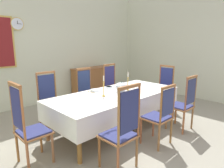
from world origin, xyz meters
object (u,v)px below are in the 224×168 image
bowl_near_left (109,87)px  bowl_near_right (95,90)px  chair_north_b (87,92)px  candlestick_west (104,88)px  chair_south_b (160,114)px  spoon_secondary (89,92)px  candlestick_east (128,83)px  chair_south_c (184,103)px  chair_north_c (113,86)px  chair_head_west (28,125)px  chair_head_east (163,87)px  mounted_clock (17,24)px  chair_south_a (122,129)px  soup_tureen (121,87)px  sideboard (93,81)px  spoon_primary (112,87)px  dining_table (116,97)px  chair_north_a (50,100)px

bowl_near_left → bowl_near_right: bowl_near_right is taller
chair_north_b → candlestick_west: chair_north_b is taller
chair_north_b → bowl_near_left: chair_north_b is taller
chair_south_b → chair_north_b: chair_north_b is taller
chair_north_b → spoon_secondary: size_ratio=6.41×
candlestick_east → chair_south_c: bearing=-61.7°
chair_south_b → chair_north_c: 2.15m
chair_head_west → chair_head_east: (3.53, 0.00, -0.03)m
candlestick_west → bowl_near_right: 0.46m
chair_south_b → chair_south_c: chair_south_c is taller
candlestick_east → mounted_clock: 3.14m
chair_north_b → mounted_clock: bearing=-62.1°
chair_south_a → soup_tureen: chair_south_a is taller
spoon_secondary → chair_south_a: bearing=-122.3°
chair_south_b → sideboard: 3.61m
spoon_primary → chair_north_c: bearing=39.7°
chair_south_c → mounted_clock: bearing=115.3°
dining_table → bowl_near_left: 0.46m
chair_south_c → bowl_near_right: chair_south_c is taller
spoon_secondary → chair_south_b: bearing=-85.9°
chair_south_b → chair_north_b: size_ratio=0.94×
bowl_near_left → mounted_clock: mounted_clock is taller
chair_head_west → candlestick_west: size_ratio=3.12×
chair_north_b → bowl_near_right: 0.65m
chair_north_a → chair_head_east: size_ratio=1.01×
chair_north_c → sideboard: 1.47m
chair_north_a → candlestick_west: bearing=120.0°
spoon_primary → chair_north_a: bearing=151.5°
dining_table → bowl_near_left: bearing=65.4°
mounted_clock → candlestick_west: bearing=-79.4°
chair_north_b → mounted_clock: 2.44m
chair_north_c → chair_head_east: size_ratio=1.03×
chair_south_a → candlestick_east: (1.25, 0.99, 0.29)m
chair_head_east → sideboard: bearing=10.3°
chair_north_b → chair_head_west: chair_head_west is taller
soup_tureen → spoon_secondary: size_ratio=1.47×
chair_north_b → candlestick_east: 1.08m
dining_table → chair_north_c: 1.32m
candlestick_east → chair_north_c: bearing=61.7°
chair_south_a → candlestick_east: 1.63m
chair_north_b → spoon_primary: size_ratio=6.35×
chair_head_west → bowl_near_right: bearing=104.8°
chair_north_a → mounted_clock: bearing=-92.8°
bowl_near_right → chair_north_a: bearing=140.8°
chair_south_a → chair_south_b: bearing=0.6°
chair_north_a → chair_south_b: chair_north_a is taller
chair_north_c → candlestick_east: (-0.53, -0.99, 0.31)m
dining_table → chair_north_c: (0.87, 0.99, -0.08)m
mounted_clock → spoon_secondary: bearing=-77.2°
bowl_near_right → mounted_clock: (-0.63, 2.21, 1.40)m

